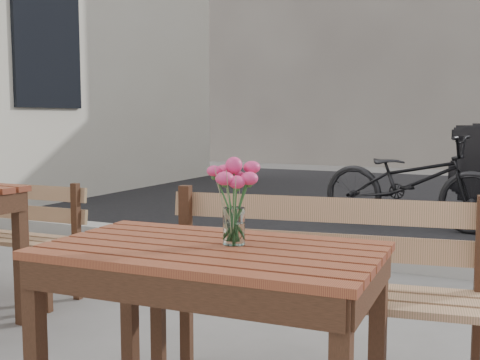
{
  "coord_description": "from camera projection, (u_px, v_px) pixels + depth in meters",
  "views": [
    {
      "loc": [
        0.79,
        -1.67,
        1.18
      ],
      "look_at": [
        -0.14,
        0.27,
        0.95
      ],
      "focal_mm": 45.0,
      "sensor_mm": 36.0,
      "label": 1
    }
  ],
  "objects": [
    {
      "name": "street",
      "position": [
        443.0,
        224.0,
        6.5
      ],
      "size": [
        30.0,
        8.12,
        0.12
      ],
      "color": "black",
      "rests_on": "ground"
    },
    {
      "name": "bicycle",
      "position": [
        410.0,
        182.0,
        6.36
      ],
      "size": [
        1.97,
        0.9,
        1.0
      ],
      "primitive_type": "imported",
      "rotation": [
        0.0,
        0.0,
        1.44
      ],
      "color": "black",
      "rests_on": "ground"
    },
    {
      "name": "main_bench",
      "position": [
        321.0,
        268.0,
        2.57
      ],
      "size": [
        1.47,
        0.64,
        0.88
      ],
      "rotation": [
        0.0,
        0.0,
        0.16
      ],
      "color": "olive",
      "rests_on": "ground"
    },
    {
      "name": "second_bench",
      "position": [
        1.0,
        223.0,
        4.02
      ],
      "size": [
        1.26,
        0.42,
        0.78
      ],
      "rotation": [
        0.0,
        0.0,
        0.04
      ],
      "color": "olive",
      "rests_on": "ground"
    },
    {
      "name": "main_vase",
      "position": [
        234.0,
        190.0,
        2.13
      ],
      "size": [
        0.17,
        0.17,
        0.31
      ],
      "color": "white",
      "rests_on": "main_table"
    },
    {
      "name": "main_table",
      "position": [
        211.0,
        279.0,
        2.13
      ],
      "size": [
        1.21,
        0.74,
        0.72
      ],
      "rotation": [
        0.0,
        0.0,
        0.05
      ],
      "color": "maroon",
      "rests_on": "ground"
    }
  ]
}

